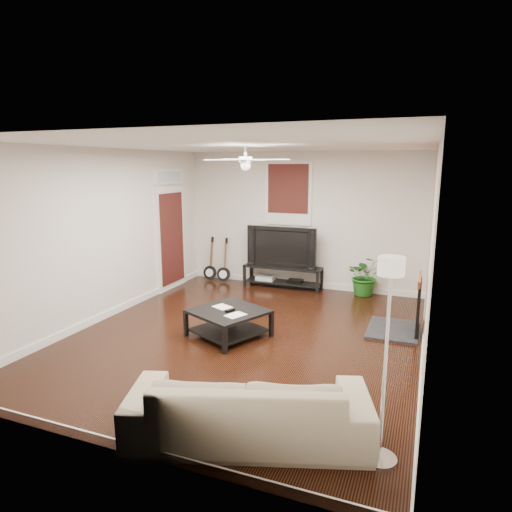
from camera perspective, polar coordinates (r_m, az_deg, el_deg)
The scene contains 14 objects.
room at distance 6.44m, azimuth -1.30°, elevation 1.51°, with size 5.01×6.01×2.81m.
brick_accent at distance 6.94m, azimuth 21.43°, elevation 1.44°, with size 0.02×2.20×2.80m, color #B16239.
fireplace at distance 7.16m, azimuth 18.56°, elevation -5.82°, with size 0.80×1.10×0.92m, color black.
window_back at distance 9.26m, azimuth 4.14°, elevation 7.98°, with size 1.00×0.06×1.30m, color #3E1510.
door_left at distance 9.27m, azimuth -10.84°, elevation 3.46°, with size 0.08×1.00×2.50m, color white.
tv_stand at distance 9.36m, azimuth 3.44°, elevation -2.65°, with size 1.64×0.44×0.46m, color black.
tv at distance 9.24m, azimuth 3.53°, elevation 1.28°, with size 1.47×0.19×0.84m, color black.
coffee_table at distance 6.75m, azimuth -3.54°, elevation -8.57°, with size 0.97×0.97×0.41m, color black.
sofa at distance 4.37m, azimuth -0.95°, elevation -18.60°, with size 2.24×0.87×0.65m, color #C5B293.
floor_lamp at distance 3.95m, azimuth 16.23°, elevation -13.03°, with size 0.30×0.30×1.83m, color silver, non-canonical shape.
potted_plant at distance 8.99m, azimuth 13.86°, elevation -2.43°, with size 0.72×0.63×0.80m, color #1D5C1A.
guitar_left at distance 9.91m, azimuth -5.96°, elevation -0.38°, with size 0.30×0.21×0.97m, color black, non-canonical shape.
guitar_right at distance 9.73m, azimuth -4.21°, elevation -0.57°, with size 0.30×0.21×0.97m, color black, non-canonical shape.
ceiling_fan at distance 6.35m, azimuth -1.35°, elevation 12.25°, with size 1.24×1.24×0.32m, color white, non-canonical shape.
Camera 1 is at (2.46, -5.85, 2.53)m, focal length 31.20 mm.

